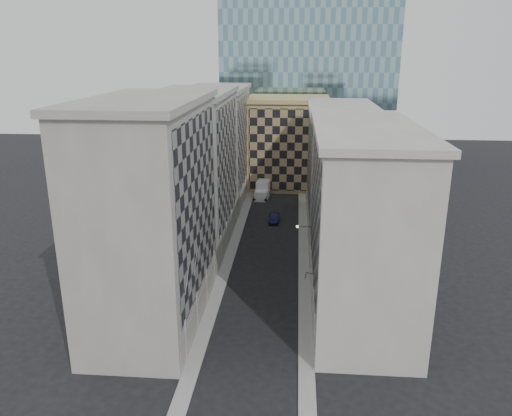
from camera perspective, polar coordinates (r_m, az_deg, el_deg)
The scene contains 15 objects.
ground at distance 46.63m, azimuth -1.02°, elevation -19.35°, with size 260.00×260.00×0.00m, color black.
sidewalk_west at distance 73.22m, azimuth -2.80°, elevation -4.87°, with size 1.50×100.00×0.15m, color gray.
sidewalk_east at distance 72.67m, azimuth 5.47°, elevation -5.11°, with size 1.50×100.00×0.15m, color gray.
bldg_left_a at distance 52.81m, azimuth -11.72°, elevation -0.65°, with size 10.80×22.80×23.70m.
bldg_left_b at distance 73.52m, azimuth -7.00°, elevation 4.33°, with size 10.80×22.80×22.70m.
bldg_left_c at distance 94.81m, azimuth -4.35°, elevation 7.09°, with size 10.80×22.80×21.70m.
bldg_right_a at distance 55.45m, azimuth 11.74°, elevation -1.41°, with size 10.80×26.80×20.70m.
bldg_right_b at distance 81.44m, azimuth 9.57°, elevation 4.45°, with size 10.80×28.80×19.70m.
tan_block at distance 106.61m, azimuth 3.66°, elevation 7.52°, with size 16.80×14.80×18.80m.
church_tower at distance 119.13m, azimuth 2.97°, elevation 17.06°, with size 7.20×7.20×51.50m.
flagpoles_left at distance 48.48m, azimuth -7.37°, elevation -6.96°, with size 0.10×6.33×2.33m.
bracket_lamp at distance 64.85m, azimuth 4.90°, elevation -2.14°, with size 1.98×0.36×0.36m.
box_truck at distance 98.92m, azimuth 0.75°, elevation 1.99°, with size 2.91×6.11×3.25m.
dark_car at distance 85.07m, azimuth 2.09°, elevation -1.13°, with size 1.53×4.40×1.45m, color #0E1336.
shop_sign at distance 56.73m, azimuth 5.70°, elevation -7.74°, with size 0.96×0.70×0.81m.
Camera 1 is at (3.82, -37.07, 28.03)m, focal length 35.00 mm.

